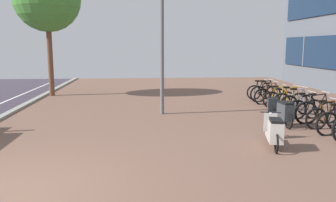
{
  "coord_description": "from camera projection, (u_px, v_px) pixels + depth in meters",
  "views": [
    {
      "loc": [
        2.19,
        -5.4,
        2.39
      ],
      "look_at": [
        2.81,
        1.96,
        1.19
      ],
      "focal_mm": 36.68,
      "sensor_mm": 36.0,
      "label": 1
    }
  ],
  "objects": [
    {
      "name": "bicycle_rack_08",
      "position": [
        270.0,
        96.0,
        14.0
      ],
      "size": [
        1.39,
        0.48,
        0.98
      ],
      "color": "black",
      "rests_on": "ground"
    },
    {
      "name": "scooter_mid",
      "position": [
        274.0,
        131.0,
        8.1
      ],
      "size": [
        0.73,
        1.73,
        0.75
      ],
      "color": "black",
      "rests_on": "ground"
    },
    {
      "name": "bicycle_rack_05",
      "position": [
        297.0,
        105.0,
        11.93
      ],
      "size": [
        1.4,
        0.48,
        1.01
      ],
      "color": "black",
      "rests_on": "ground"
    },
    {
      "name": "bicycle_rack_02",
      "position": [
        327.0,
        118.0,
        9.85
      ],
      "size": [
        1.3,
        0.48,
        0.92
      ],
      "color": "black",
      "rests_on": "ground"
    },
    {
      "name": "scooter_near",
      "position": [
        282.0,
        112.0,
        10.36
      ],
      "size": [
        0.52,
        1.85,
        0.77
      ],
      "color": "black",
      "rests_on": "ground"
    },
    {
      "name": "bicycle_rack_09",
      "position": [
        265.0,
        94.0,
        14.7
      ],
      "size": [
        1.4,
        0.48,
        1.0
      ],
      "color": "black",
      "rests_on": "ground"
    },
    {
      "name": "bicycle_rack_10",
      "position": [
        261.0,
        92.0,
        15.4
      ],
      "size": [
        1.29,
        0.48,
        0.92
      ],
      "color": "black",
      "rests_on": "ground"
    },
    {
      "name": "bicycle_rack_06",
      "position": [
        290.0,
        102.0,
        12.63
      ],
      "size": [
        1.37,
        0.48,
        0.98
      ],
      "color": "black",
      "rests_on": "ground"
    },
    {
      "name": "bicycle_rack_07",
      "position": [
        279.0,
        99.0,
        13.32
      ],
      "size": [
        1.28,
        0.48,
        0.93
      ],
      "color": "black",
      "rests_on": "ground"
    },
    {
      "name": "bicycle_rack_04",
      "position": [
        305.0,
        109.0,
        11.24
      ],
      "size": [
        1.28,
        0.48,
        0.94
      ],
      "color": "black",
      "rests_on": "ground"
    },
    {
      "name": "bicycle_rack_03",
      "position": [
        317.0,
        112.0,
        10.55
      ],
      "size": [
        1.45,
        0.48,
        1.03
      ],
      "color": "black",
      "rests_on": "ground"
    },
    {
      "name": "lamp_post",
      "position": [
        162.0,
        12.0,
        11.54
      ],
      "size": [
        0.2,
        0.52,
        6.34
      ],
      "color": "slate",
      "rests_on": "ground"
    },
    {
      "name": "ground",
      "position": [
        94.0,
        194.0,
        5.64
      ],
      "size": [
        21.0,
        40.0,
        0.13
      ],
      "color": "#372A3A"
    }
  ]
}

